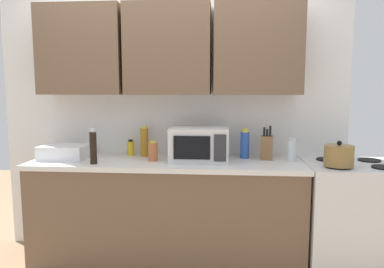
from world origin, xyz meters
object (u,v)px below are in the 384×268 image
object	(u,v)px
bottle_amber_vinegar	(144,142)
bottle_clear_tall	(292,150)
stove_range	(351,218)
bottle_soy_dark	(93,147)
bottle_yellow_mustard	(131,148)
kettle	(339,156)
bottle_blue_cleaner	(245,144)
knife_block	(267,147)
microwave	(199,144)
dish_rack	(65,152)
bottle_spice_jar	(153,152)

from	to	relation	value
bottle_amber_vinegar	bottle_clear_tall	distance (m)	1.27
stove_range	bottle_amber_vinegar	xyz separation A→B (m)	(-1.75, 0.20, 0.58)
bottle_soy_dark	bottle_yellow_mustard	bearing A→B (deg)	62.58
kettle	bottle_blue_cleaner	distance (m)	0.76
knife_block	microwave	bearing A→B (deg)	-168.44
bottle_amber_vinegar	bottle_yellow_mustard	world-z (taller)	bottle_amber_vinegar
bottle_blue_cleaner	microwave	bearing A→B (deg)	-158.57
stove_range	microwave	distance (m)	1.38
stove_range	bottle_soy_dark	size ratio (longest dim) A/B	3.18
bottle_yellow_mustard	bottle_clear_tall	xyz separation A→B (m)	(1.40, -0.16, 0.03)
microwave	bottle_amber_vinegar	bearing A→B (deg)	161.25
dish_rack	bottle_yellow_mustard	size ratio (longest dim) A/B	2.64
kettle	bottle_spice_jar	size ratio (longest dim) A/B	1.32
bottle_spice_jar	bottle_yellow_mustard	xyz separation A→B (m)	(-0.25, 0.23, -0.01)
bottle_soy_dark	bottle_clear_tall	bearing A→B (deg)	8.25
knife_block	bottle_blue_cleaner	world-z (taller)	knife_block
knife_block	bottle_clear_tall	world-z (taller)	knife_block
kettle	dish_rack	distance (m)	2.24
kettle	bottle_yellow_mustard	distance (m)	1.75
stove_range	bottle_spice_jar	xyz separation A→B (m)	(-1.63, -0.01, 0.53)
dish_rack	bottle_blue_cleaner	size ratio (longest dim) A/B	1.48
microwave	bottle_soy_dark	size ratio (longest dim) A/B	1.67
kettle	bottle_amber_vinegar	xyz separation A→B (m)	(-1.58, 0.34, 0.04)
bottle_soy_dark	stove_range	bearing A→B (deg)	4.56
bottle_amber_vinegar	bottle_clear_tall	xyz separation A→B (m)	(1.27, -0.13, -0.04)
dish_rack	bottle_soy_dark	bearing A→B (deg)	-30.27
bottle_spice_jar	bottle_clear_tall	xyz separation A→B (m)	(1.15, 0.07, 0.01)
dish_rack	bottle_blue_cleaner	xyz separation A→B (m)	(1.54, 0.16, 0.06)
bottle_amber_vinegar	bottle_yellow_mustard	xyz separation A→B (m)	(-0.13, 0.03, -0.06)
kettle	knife_block	bearing A→B (deg)	150.78
dish_rack	bottle_soy_dark	xyz separation A→B (m)	(0.32, -0.19, 0.08)
bottle_soy_dark	bottle_spice_jar	xyz separation A→B (m)	(0.45, 0.16, -0.06)
bottle_blue_cleaner	knife_block	bearing A→B (deg)	-10.78
stove_range	bottle_yellow_mustard	world-z (taller)	bottle_yellow_mustard
knife_block	bottle_yellow_mustard	size ratio (longest dim) A/B	2.00
bottle_yellow_mustard	bottle_amber_vinegar	bearing A→B (deg)	-11.87
dish_rack	bottle_spice_jar	xyz separation A→B (m)	(0.77, -0.03, 0.02)
microwave	bottle_soy_dark	xyz separation A→B (m)	(-0.84, -0.19, -0.00)
microwave	bottle_yellow_mustard	xyz separation A→B (m)	(-0.63, 0.20, -0.07)
knife_block	bottle_soy_dark	size ratio (longest dim) A/B	1.00
bottle_soy_dark	bottle_blue_cleaner	bearing A→B (deg)	15.78
microwave	bottle_spice_jar	world-z (taller)	microwave
bottle_amber_vinegar	bottle_clear_tall	world-z (taller)	bottle_amber_vinegar
stove_range	knife_block	distance (m)	0.89
kettle	bottle_blue_cleaner	world-z (taller)	bottle_blue_cleaner
dish_rack	knife_block	xyz separation A→B (m)	(1.72, 0.12, 0.04)
stove_range	bottle_blue_cleaner	distance (m)	1.05
bottle_soy_dark	bottle_blue_cleaner	world-z (taller)	bottle_soy_dark
bottle_spice_jar	bottle_clear_tall	size ratio (longest dim) A/B	0.87
stove_range	bottle_clear_tall	xyz separation A→B (m)	(-0.48, 0.07, 0.54)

